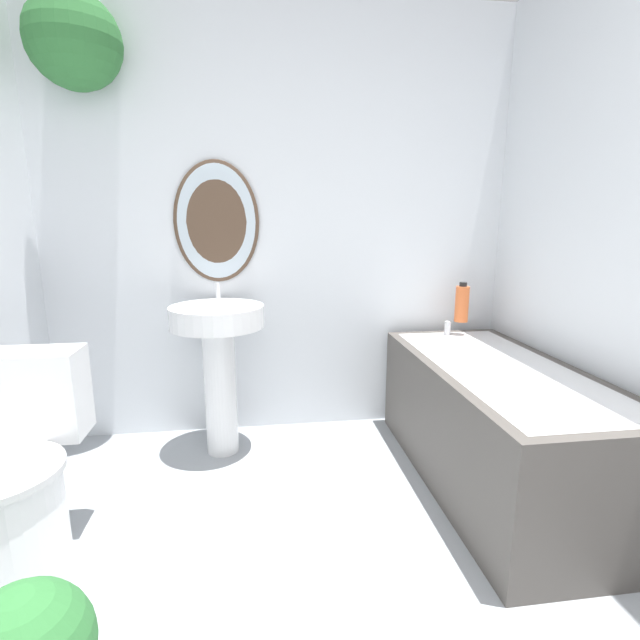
{
  "coord_description": "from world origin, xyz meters",
  "views": [
    {
      "loc": [
        -0.16,
        -0.17,
        1.23
      ],
      "look_at": [
        0.08,
        1.55,
        0.86
      ],
      "focal_mm": 26.0,
      "sensor_mm": 36.0,
      "label": 1
    }
  ],
  "objects_px": {
    "bathtub": "(497,422)",
    "shampoo_bottle": "(462,303)",
    "toilet": "(10,489)",
    "pedestal_sink": "(219,349)"
  },
  "relations": [
    {
      "from": "bathtub",
      "to": "shampoo_bottle",
      "type": "xyz_separation_m",
      "value": [
        0.07,
        0.61,
        0.46
      ]
    },
    {
      "from": "shampoo_bottle",
      "to": "toilet",
      "type": "bearing_deg",
      "value": -155.81
    },
    {
      "from": "pedestal_sink",
      "to": "bathtub",
      "type": "height_order",
      "value": "pedestal_sink"
    },
    {
      "from": "toilet",
      "to": "shampoo_bottle",
      "type": "height_order",
      "value": "shampoo_bottle"
    },
    {
      "from": "pedestal_sink",
      "to": "shampoo_bottle",
      "type": "relative_size",
      "value": 3.94
    },
    {
      "from": "toilet",
      "to": "pedestal_sink",
      "type": "distance_m",
      "value": 1.07
    },
    {
      "from": "pedestal_sink",
      "to": "toilet",
      "type": "bearing_deg",
      "value": -129.71
    },
    {
      "from": "bathtub",
      "to": "pedestal_sink",
      "type": "bearing_deg",
      "value": 159.6
    },
    {
      "from": "toilet",
      "to": "shampoo_bottle",
      "type": "xyz_separation_m",
      "value": [
        2.05,
        0.92,
        0.44
      ]
    },
    {
      "from": "toilet",
      "to": "pedestal_sink",
      "type": "xyz_separation_m",
      "value": [
        0.67,
        0.8,
        0.26
      ]
    }
  ]
}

